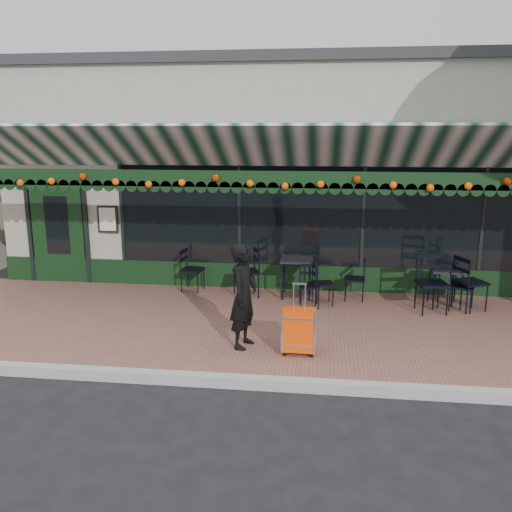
# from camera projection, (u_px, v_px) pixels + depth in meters

# --- Properties ---
(ground) EXTENTS (80.00, 80.00, 0.00)m
(ground) POSITION_uv_depth(u_px,v_px,m) (269.00, 386.00, 7.05)
(ground) COLOR black
(ground) RESTS_ON ground
(sidewalk) EXTENTS (18.00, 4.00, 0.15)m
(sidewalk) POSITION_uv_depth(u_px,v_px,m) (281.00, 327.00, 8.97)
(sidewalk) COLOR brown
(sidewalk) RESTS_ON ground
(curb) EXTENTS (18.00, 0.16, 0.15)m
(curb) POSITION_uv_depth(u_px,v_px,m) (269.00, 383.00, 6.96)
(curb) COLOR #9E9E99
(curb) RESTS_ON ground
(restaurant_building) EXTENTS (12.00, 9.60, 4.50)m
(restaurant_building) POSITION_uv_depth(u_px,v_px,m) (300.00, 169.00, 14.12)
(restaurant_building) COLOR gray
(restaurant_building) RESTS_ON ground
(woman) EXTENTS (0.49, 0.63, 1.54)m
(woman) POSITION_uv_depth(u_px,v_px,m) (244.00, 296.00, 7.81)
(woman) COLOR black
(woman) RESTS_ON sidewalk
(suitcase) EXTENTS (0.46, 0.26, 1.04)m
(suitcase) POSITION_uv_depth(u_px,v_px,m) (299.00, 331.00, 7.61)
(suitcase) COLOR #FF4408
(suitcase) RESTS_ON sidewalk
(cafe_table_a) EXTENTS (0.56, 0.56, 0.69)m
(cafe_table_a) POSITION_uv_depth(u_px,v_px,m) (446.00, 272.00, 9.69)
(cafe_table_a) COLOR black
(cafe_table_a) RESTS_ON sidewalk
(cafe_table_b) EXTENTS (0.60, 0.60, 0.74)m
(cafe_table_b) POSITION_uv_depth(u_px,v_px,m) (297.00, 263.00, 10.23)
(cafe_table_b) COLOR black
(cafe_table_b) RESTS_ON sidewalk
(chair_a_left) EXTENTS (0.42, 0.42, 0.78)m
(chair_a_left) POSITION_uv_depth(u_px,v_px,m) (355.00, 279.00, 10.10)
(chair_a_left) COLOR black
(chair_a_left) RESTS_ON sidewalk
(chair_a_right) EXTENTS (0.53, 0.53, 0.84)m
(chair_a_right) POSITION_uv_depth(u_px,v_px,m) (462.00, 287.00, 9.51)
(chair_a_right) COLOR black
(chair_a_right) RESTS_ON sidewalk
(chair_a_front) EXTENTS (0.58, 0.58, 1.01)m
(chair_a_front) POSITION_uv_depth(u_px,v_px,m) (432.00, 284.00, 9.37)
(chair_a_front) COLOR black
(chair_a_front) RESTS_ON sidewalk
(chair_a_extra) EXTENTS (0.65, 0.65, 0.98)m
(chair_a_extra) POSITION_uv_depth(u_px,v_px,m) (471.00, 283.00, 9.50)
(chair_a_extra) COLOR black
(chair_a_extra) RESTS_ON sidewalk
(chair_b_left) EXTENTS (0.61, 0.61, 0.94)m
(chair_b_left) POSITION_uv_depth(u_px,v_px,m) (246.00, 272.00, 10.29)
(chair_b_left) COLOR black
(chair_b_left) RESTS_ON sidewalk
(chair_b_right) EXTENTS (0.45, 0.45, 0.77)m
(chair_b_right) POSITION_uv_depth(u_px,v_px,m) (323.00, 284.00, 9.82)
(chair_b_right) COLOR black
(chair_b_right) RESTS_ON sidewalk
(chair_b_front) EXTENTS (0.42, 0.42, 0.76)m
(chair_b_front) POSITION_uv_depth(u_px,v_px,m) (309.00, 286.00, 9.70)
(chair_b_front) COLOR black
(chair_b_front) RESTS_ON sidewalk
(chair_solo) EXTENTS (0.47, 0.47, 0.84)m
(chair_solo) POSITION_uv_depth(u_px,v_px,m) (193.00, 270.00, 10.68)
(chair_solo) COLOR black
(chair_solo) RESTS_ON sidewalk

